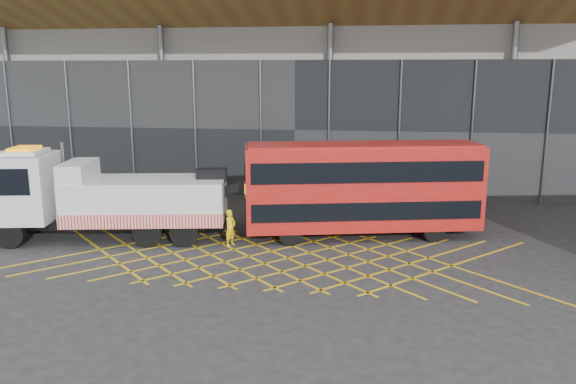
# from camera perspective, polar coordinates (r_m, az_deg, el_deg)

# --- Properties ---
(ground_plane) EXTENTS (120.00, 120.00, 0.00)m
(ground_plane) POSITION_cam_1_polar(r_m,az_deg,el_deg) (23.34, -7.88, -6.32)
(ground_plane) COLOR #252528
(road_markings) EXTENTS (21.56, 7.16, 0.01)m
(road_markings) POSITION_cam_1_polar(r_m,az_deg,el_deg) (22.82, -2.04, -6.63)
(road_markings) COLOR gold
(road_markings) RESTS_ON ground_plane
(construction_building) EXTENTS (55.00, 23.97, 18.00)m
(construction_building) POSITION_cam_1_polar(r_m,az_deg,el_deg) (39.92, 1.94, 14.48)
(construction_building) COLOR gray
(construction_building) RESTS_ON ground_plane
(recovery_truck) EXTENTS (12.20, 4.60, 4.23)m
(recovery_truck) POSITION_cam_1_polar(r_m,az_deg,el_deg) (26.07, -18.56, -0.44)
(recovery_truck) COLOR black
(recovery_truck) RESTS_ON ground_plane
(bus_towed) EXTENTS (10.70, 4.65, 4.25)m
(bus_towed) POSITION_cam_1_polar(r_m,az_deg,el_deg) (25.24, 7.55, 0.64)
(bus_towed) COLOR #AD140F
(bus_towed) RESTS_ON ground_plane
(worker) EXTENTS (0.57, 0.68, 1.58)m
(worker) POSITION_cam_1_polar(r_m,az_deg,el_deg) (24.23, -5.87, -3.63)
(worker) COLOR yellow
(worker) RESTS_ON ground_plane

